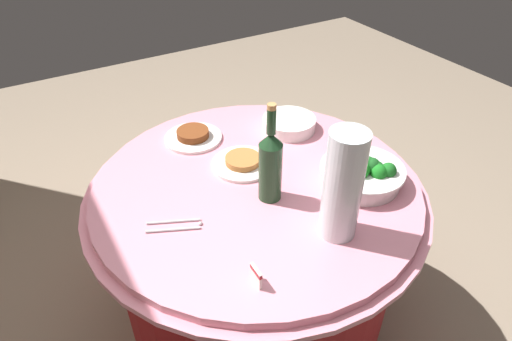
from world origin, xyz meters
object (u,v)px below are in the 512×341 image
broccoli_bowl (363,173)px  plate_stack (289,124)px  food_plate_stir_fry (193,136)px  wine_bottle (271,164)px  decorative_fruit_vase (342,189)px  label_placard_front (256,275)px  food_plate_peanuts (243,162)px  serving_tongs (176,225)px

broccoli_bowl → plate_stack: size_ratio=1.33×
broccoli_bowl → food_plate_stir_fry: size_ratio=1.27×
plate_stack → wine_bottle: (-0.32, 0.29, 0.10)m
broccoli_bowl → plate_stack: 0.42m
plate_stack → food_plate_stir_fry: 0.38m
food_plate_stir_fry → decorative_fruit_vase: bearing=-167.2°
broccoli_bowl → label_placard_front: 0.55m
food_plate_peanuts → decorative_fruit_vase: bearing=-170.3°
food_plate_peanuts → label_placard_front: size_ratio=4.00×
decorative_fruit_vase → serving_tongs: 0.50m
decorative_fruit_vase → serving_tongs: decorative_fruit_vase is taller
wine_bottle → serving_tongs: wine_bottle is taller
broccoli_bowl → label_placard_front: size_ratio=5.09×
serving_tongs → wine_bottle: bearing=-94.6°
broccoli_bowl → decorative_fruit_vase: decorative_fruit_vase is taller
broccoli_bowl → food_plate_peanuts: size_ratio=1.27×
food_plate_stir_fry → food_plate_peanuts: bearing=-162.0°
broccoli_bowl → wine_bottle: wine_bottle is taller
wine_bottle → label_placard_front: (-0.28, 0.22, -0.10)m
plate_stack → serving_tongs: plate_stack is taller
plate_stack → decorative_fruit_vase: 0.61m
serving_tongs → plate_stack: bearing=-64.2°
plate_stack → broccoli_bowl: bearing=-178.0°
broccoli_bowl → plate_stack: broccoli_bowl is taller
serving_tongs → label_placard_front: bearing=-162.3°
label_placard_front → broccoli_bowl: bearing=-70.7°
food_plate_peanuts → serving_tongs: bearing=117.7°
wine_bottle → decorative_fruit_vase: 0.25m
decorative_fruit_vase → food_plate_peanuts: bearing=9.7°
plate_stack → food_plate_peanuts: plate_stack is taller
broccoli_bowl → wine_bottle: (0.10, 0.30, 0.09)m
food_plate_peanuts → food_plate_stir_fry: bearing=18.0°
decorative_fruit_vase → food_plate_stir_fry: (0.68, 0.15, -0.15)m
decorative_fruit_vase → serving_tongs: size_ratio=2.07×
food_plate_peanuts → broccoli_bowl: bearing=-135.0°
wine_bottle → food_plate_stir_fry: size_ratio=1.53×
decorative_fruit_vase → food_plate_stir_fry: decorative_fruit_vase is taller
decorative_fruit_vase → food_plate_stir_fry: 0.71m
wine_bottle → decorative_fruit_vase: bearing=-161.0°
wine_bottle → food_plate_stir_fry: bearing=9.4°
broccoli_bowl → plate_stack: (0.42, 0.01, -0.02)m
plate_stack → decorative_fruit_vase: bearing=159.6°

